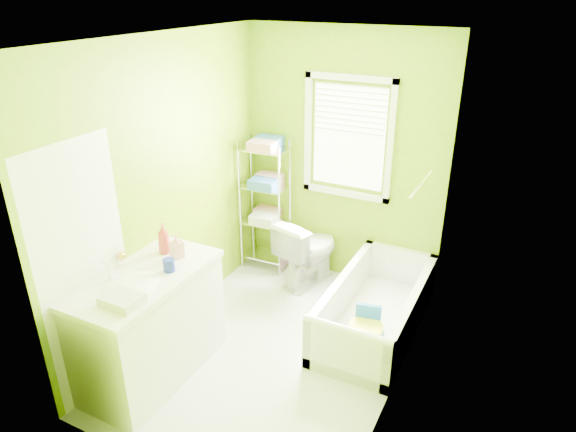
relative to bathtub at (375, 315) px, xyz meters
The scene contains 9 objects.
ground 0.95m from the bathtub, 136.86° to the right, with size 2.90×2.90×0.00m, color silver.
room_envelope 1.67m from the bathtub, 136.86° to the right, with size 2.14×2.94×2.62m.
window 1.77m from the bathtub, 128.65° to the left, with size 0.92×0.05×1.22m.
door 2.51m from the bathtub, 136.43° to the right, with size 0.09×0.80×2.00m.
right_wall_decor 1.38m from the bathtub, 61.56° to the right, with size 0.04×1.48×1.17m.
bathtub is the anchor object (origin of this frame).
toilet 1.05m from the bathtub, 151.48° to the left, with size 0.42×0.74×0.75m, color white.
vanity 2.00m from the bathtub, 136.27° to the right, with size 0.63×1.23×1.18m.
wire_shelf_unit 1.73m from the bathtub, 157.66° to the left, with size 0.51×0.41×1.49m.
Camera 1 is at (1.73, -3.20, 2.94)m, focal length 32.00 mm.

